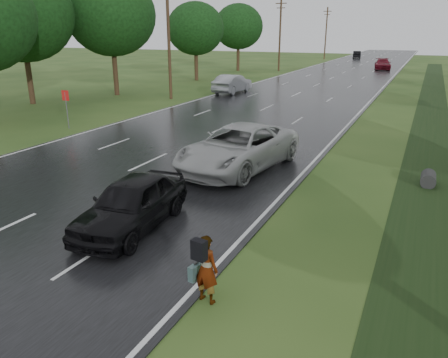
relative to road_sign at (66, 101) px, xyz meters
name	(u,v)px	position (x,y,z in m)	size (l,w,h in m)	color
road	(327,81)	(8.50, 33.00, -1.62)	(14.00, 180.00, 0.04)	black
edge_stripe_east	(387,83)	(15.25, 33.00, -1.60)	(0.12, 180.00, 0.01)	silver
edge_stripe_west	(272,78)	(1.75, 33.00, -1.60)	(0.12, 180.00, 0.01)	silver
center_line	(327,80)	(8.50, 33.00, -1.60)	(0.12, 180.00, 0.01)	silver
drainage_ditch	(430,137)	(20.00, 6.71, -1.61)	(2.20, 120.00, 0.56)	black
road_sign	(66,101)	(0.00, 0.00, 0.00)	(0.50, 0.06, 2.30)	slate
utility_pole_mid	(169,36)	(-0.70, 13.00, 3.55)	(1.60, 0.26, 10.00)	#3A2E18
utility_pole_far	(280,34)	(-0.70, 43.00, 3.55)	(1.60, 0.26, 10.00)	#3A2E18
utility_pole_distant	(326,32)	(-0.70, 73.00, 3.55)	(1.60, 0.26, 10.00)	#3A2E18
tree_west_c	(111,15)	(-6.50, 13.00, 5.27)	(7.80, 7.80, 10.43)	#3A2E18
tree_west_d	(196,29)	(-5.70, 27.00, 4.18)	(6.60, 6.60, 8.80)	#3A2E18
tree_west_e	(20,14)	(-9.50, 6.00, 5.19)	(8.00, 8.00, 10.44)	#3A2E18
tree_west_f	(238,27)	(-6.30, 41.00, 4.49)	(7.00, 7.00, 9.29)	#3A2E18
pedestrian	(205,268)	(15.68, -12.39, -0.82)	(0.75, 0.73, 1.60)	#A5998C
white_pickup	(238,148)	(12.54, -3.17, -0.69)	(3.01, 6.53, 1.81)	silver
dark_sedan	(132,203)	(12.00, -10.00, -0.82)	(1.85, 4.59, 1.56)	black
silver_sedan	(232,84)	(2.70, 18.51, -0.75)	(1.80, 5.17, 1.70)	#96989E
far_car_red	(383,64)	(12.80, 51.80, -0.83)	(2.16, 5.32, 1.54)	maroon
far_car_dark	(357,55)	(4.91, 78.52, -0.87)	(1.56, 4.47, 1.47)	black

